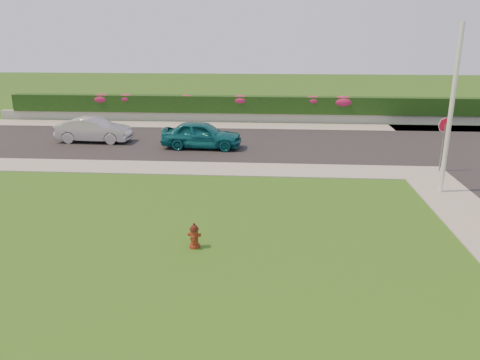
# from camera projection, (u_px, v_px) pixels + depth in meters

# --- Properties ---
(ground) EXTENTS (120.00, 120.00, 0.00)m
(ground) POSITION_uv_depth(u_px,v_px,m) (243.00, 271.00, 11.54)
(ground) COLOR black
(ground) RESTS_ON ground
(street_far) EXTENTS (26.00, 8.00, 0.04)m
(street_far) POSITION_uv_depth(u_px,v_px,m) (168.00, 142.00, 25.21)
(street_far) COLOR black
(street_far) RESTS_ON ground
(sidewalk_far) EXTENTS (24.00, 2.00, 0.04)m
(sidewalk_far) POSITION_uv_depth(u_px,v_px,m) (121.00, 167.00, 20.52)
(sidewalk_far) COLOR gray
(sidewalk_far) RESTS_ON ground
(curb_corner) EXTENTS (2.00, 2.00, 0.04)m
(curb_corner) POSITION_uv_depth(u_px,v_px,m) (424.00, 173.00, 19.62)
(curb_corner) COLOR gray
(curb_corner) RESTS_ON ground
(sidewalk_beyond) EXTENTS (34.00, 2.00, 0.04)m
(sidewalk_beyond) POSITION_uv_depth(u_px,v_px,m) (247.00, 126.00, 29.69)
(sidewalk_beyond) COLOR gray
(sidewalk_beyond) RESTS_ON ground
(retaining_wall) EXTENTS (34.00, 0.40, 0.60)m
(retaining_wall) POSITION_uv_depth(u_px,v_px,m) (249.00, 117.00, 31.04)
(retaining_wall) COLOR gray
(retaining_wall) RESTS_ON ground
(hedge) EXTENTS (32.00, 0.90, 1.10)m
(hedge) POSITION_uv_depth(u_px,v_px,m) (249.00, 104.00, 30.88)
(hedge) COLOR black
(hedge) RESTS_ON retaining_wall
(fire_hydrant) EXTENTS (0.37, 0.35, 0.71)m
(fire_hydrant) POSITION_uv_depth(u_px,v_px,m) (194.00, 236.00, 12.73)
(fire_hydrant) COLOR #57110D
(fire_hydrant) RESTS_ON ground
(sedan_teal) EXTENTS (4.09, 1.79, 1.37)m
(sedan_teal) POSITION_uv_depth(u_px,v_px,m) (202.00, 135.00, 23.66)
(sedan_teal) COLOR #0C545D
(sedan_teal) RESTS_ON street_far
(sedan_silver) EXTENTS (3.99, 1.50, 1.30)m
(sedan_silver) POSITION_uv_depth(u_px,v_px,m) (94.00, 130.00, 25.02)
(sedan_silver) COLOR #A0A1A7
(sedan_silver) RESTS_ON street_far
(utility_pole) EXTENTS (0.16, 0.16, 6.01)m
(utility_pole) POSITION_uv_depth(u_px,v_px,m) (451.00, 111.00, 16.37)
(utility_pole) COLOR silver
(utility_pole) RESTS_ON ground
(stop_sign) EXTENTS (0.61, 0.20, 2.33)m
(stop_sign) POSITION_uv_depth(u_px,v_px,m) (444.00, 132.00, 19.33)
(stop_sign) COLOR slate
(stop_sign) RESTS_ON ground
(flower_clump_a) EXTENTS (1.35, 0.87, 0.68)m
(flower_clump_a) POSITION_uv_depth(u_px,v_px,m) (102.00, 99.00, 31.39)
(flower_clump_a) COLOR #AE1D5D
(flower_clump_a) RESTS_ON hedge
(flower_clump_b) EXTENTS (1.20, 0.77, 0.60)m
(flower_clump_b) POSITION_uv_depth(u_px,v_px,m) (126.00, 99.00, 31.26)
(flower_clump_b) COLOR #AE1D5D
(flower_clump_b) RESTS_ON hedge
(flower_clump_c) EXTENTS (1.04, 0.67, 0.52)m
(flower_clump_c) POSITION_uv_depth(u_px,v_px,m) (186.00, 99.00, 30.97)
(flower_clump_c) COLOR #AE1D5D
(flower_clump_c) RESTS_ON hedge
(flower_clump_d) EXTENTS (1.29, 0.83, 0.65)m
(flower_clump_d) POSITION_uv_depth(u_px,v_px,m) (240.00, 100.00, 30.73)
(flower_clump_d) COLOR #AE1D5D
(flower_clump_d) RESTS_ON hedge
(flower_clump_e) EXTENTS (1.21, 0.78, 0.61)m
(flower_clump_e) POSITION_uv_depth(u_px,v_px,m) (313.00, 101.00, 30.40)
(flower_clump_e) COLOR #AE1D5D
(flower_clump_e) RESTS_ON hedge
(flower_clump_f) EXTENTS (1.49, 0.96, 0.75)m
(flower_clump_f) POSITION_uv_depth(u_px,v_px,m) (343.00, 102.00, 30.28)
(flower_clump_f) COLOR #AE1D5D
(flower_clump_f) RESTS_ON hedge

